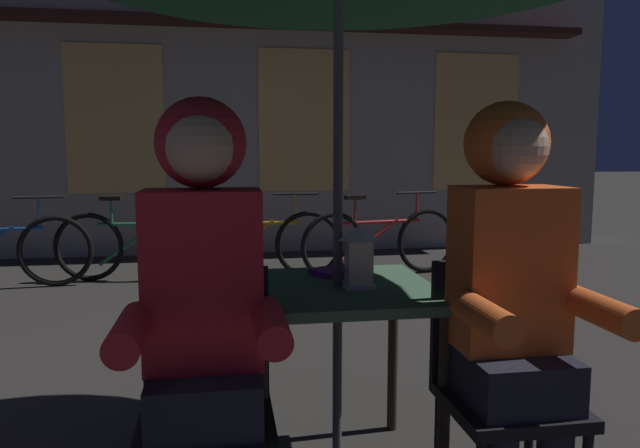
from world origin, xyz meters
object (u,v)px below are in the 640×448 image
(cafe_table, at_px, (338,312))
(person_right_hooded, at_px, (512,277))
(bicycle_third, at_px, (256,243))
(bicycle_fourth, at_px, (381,242))
(chair_left, at_px, (207,397))
(book, at_px, (338,271))
(bicycle_second, at_px, (143,245))
(chair_right, at_px, (500,378))
(person_left_hooded, at_px, (203,288))
(lantern, at_px, (359,255))

(cafe_table, bearing_deg, person_right_hooded, -41.57)
(bicycle_third, relative_size, bicycle_fourth, 1.01)
(chair_left, relative_size, bicycle_fourth, 0.52)
(book, bearing_deg, bicycle_second, 84.93)
(chair_left, distance_m, person_right_hooded, 1.03)
(chair_right, bearing_deg, chair_left, 180.00)
(chair_left, relative_size, bicycle_third, 0.52)
(person_left_hooded, relative_size, person_right_hooded, 1.00)
(bicycle_third, xyz_separation_m, book, (0.15, -3.40, 0.41))
(lantern, height_order, bicycle_fourth, lantern)
(chair_right, bearing_deg, lantern, 141.58)
(cafe_table, bearing_deg, bicycle_second, 107.86)
(book, bearing_deg, person_left_hooded, -154.07)
(book, bearing_deg, person_right_hooded, -79.55)
(person_left_hooded, height_order, book, person_left_hooded)
(bicycle_third, bearing_deg, person_left_hooded, -95.19)
(bicycle_third, height_order, bicycle_fourth, same)
(bicycle_second, bearing_deg, person_right_hooded, -67.93)
(chair_left, distance_m, bicycle_fourth, 4.19)
(person_left_hooded, distance_m, bicycle_third, 4.08)
(cafe_table, distance_m, person_right_hooded, 0.67)
(lantern, distance_m, bicycle_fourth, 3.74)
(cafe_table, xyz_separation_m, book, (0.04, 0.20, 0.11))
(cafe_table, bearing_deg, person_left_hooded, -138.43)
(bicycle_third, bearing_deg, cafe_table, -88.20)
(chair_right, bearing_deg, bicycle_second, 112.35)
(chair_left, distance_m, bicycle_third, 4.00)
(lantern, bearing_deg, book, 96.88)
(lantern, relative_size, bicycle_fourth, 0.14)
(chair_left, relative_size, book, 4.35)
(lantern, relative_size, chair_left, 0.27)
(cafe_table, height_order, book, book)
(cafe_table, bearing_deg, lantern, -31.99)
(chair_right, xyz_separation_m, bicycle_second, (-1.67, 4.06, -0.14))
(cafe_table, height_order, person_left_hooded, person_left_hooded)
(person_right_hooded, distance_m, bicycle_second, 4.47)
(person_right_hooded, relative_size, book, 7.00)
(chair_right, xyz_separation_m, bicycle_fourth, (0.64, 3.88, -0.14))
(bicycle_fourth, bearing_deg, book, -108.04)
(cafe_table, bearing_deg, bicycle_third, 91.80)
(chair_left, relative_size, person_left_hooded, 0.62)
(person_left_hooded, bearing_deg, book, 50.42)
(bicycle_second, distance_m, bicycle_third, 1.08)
(person_right_hooded, bearing_deg, bicycle_third, 98.37)
(book, bearing_deg, chair_left, -156.76)
(cafe_table, relative_size, person_right_hooded, 0.53)
(chair_left, bearing_deg, chair_right, 0.00)
(person_right_hooded, bearing_deg, lantern, 137.02)
(book, bearing_deg, bicycle_third, 68.09)
(bicycle_third, bearing_deg, bicycle_fourth, -4.72)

